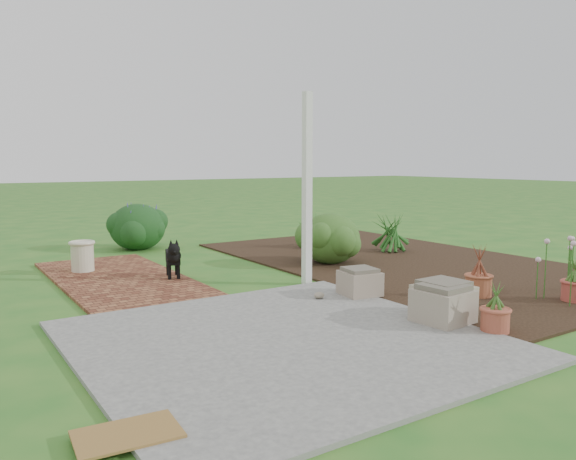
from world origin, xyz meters
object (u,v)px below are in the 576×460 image
black_dog (173,256)px  stone_trough_near (443,306)px  cream_ceramic_urn (82,257)px  evergreen_shrub (330,237)px

black_dog → stone_trough_near: bearing=-50.3°
stone_trough_near → cream_ceramic_urn: cream_ceramic_urn is taller
stone_trough_near → black_dog: black_dog is taller
black_dog → cream_ceramic_urn: 1.49m
cream_ceramic_urn → evergreen_shrub: (3.46, -1.35, 0.18)m
stone_trough_near → evergreen_shrub: evergreen_shrub is taller
black_dog → cream_ceramic_urn: size_ratio=1.35×
stone_trough_near → black_dog: bearing=112.8°
evergreen_shrub → stone_trough_near: bearing=-108.4°
evergreen_shrub → cream_ceramic_urn: bearing=158.6°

